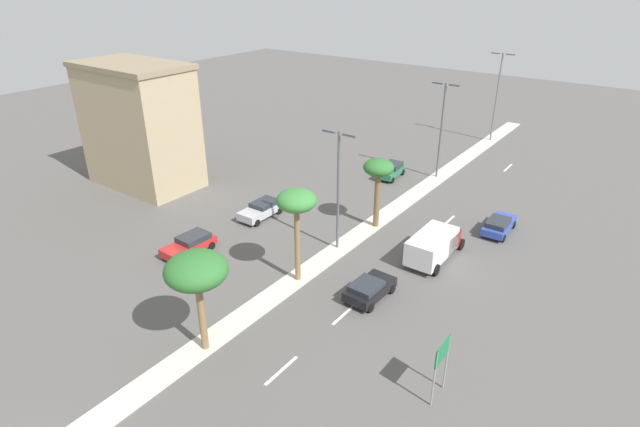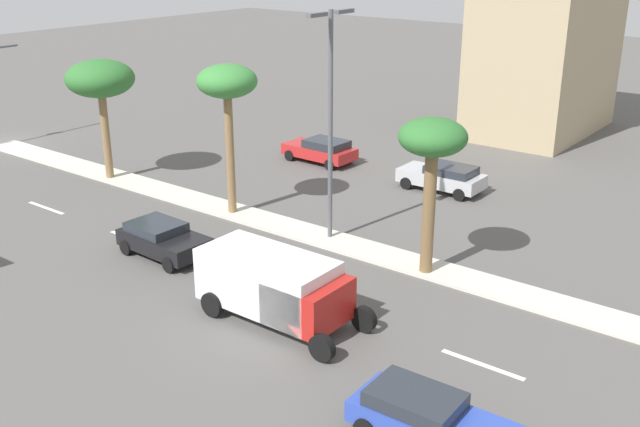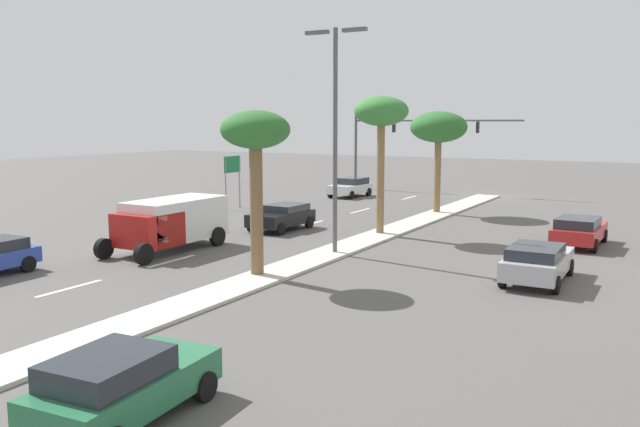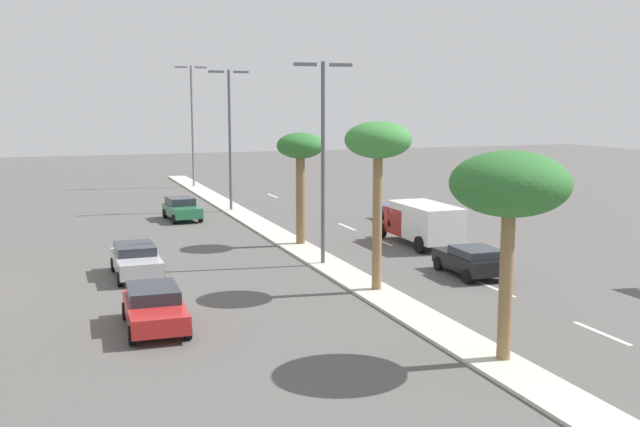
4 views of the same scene
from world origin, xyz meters
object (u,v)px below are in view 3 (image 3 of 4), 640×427
(sedan_green_right, at_px, (122,384))
(sedan_white_inboard, at_px, (351,187))
(palm_tree_center, at_px, (255,139))
(box_truck, at_px, (168,222))
(palm_tree_mid, at_px, (381,116))
(sedan_silver_center, at_px, (537,262))
(sedan_black_near, at_px, (282,216))
(traffic_signal_gantry, at_px, (395,142))
(directional_road_sign, at_px, (232,170))
(sedan_red_leading, at_px, (579,230))
(street_lamp_far, at_px, (335,123))
(palm_tree_leading, at_px, (439,128))

(sedan_green_right, distance_m, sedan_white_inboard, 39.25)
(palm_tree_center, relative_size, sedan_white_inboard, 1.53)
(palm_tree_center, xyz_separation_m, box_truck, (6.42, -2.12, -3.92))
(palm_tree_mid, relative_size, palm_tree_center, 1.14)
(sedan_silver_center, distance_m, sedan_black_near, 15.41)
(palm_tree_mid, height_order, sedan_silver_center, palm_tree_mid)
(traffic_signal_gantry, height_order, directional_road_sign, traffic_signal_gantry)
(palm_tree_mid, height_order, sedan_green_right, palm_tree_mid)
(sedan_red_leading, xyz_separation_m, sedan_silver_center, (0.26, 8.20, 0.01))
(street_lamp_far, height_order, sedan_white_inboard, street_lamp_far)
(palm_tree_mid, bearing_deg, traffic_signal_gantry, -68.78)
(palm_tree_center, bearing_deg, sedan_black_near, -62.00)
(sedan_green_right, height_order, sedan_silver_center, sedan_green_right)
(traffic_signal_gantry, relative_size, street_lamp_far, 1.52)
(palm_tree_leading, height_order, box_truck, palm_tree_leading)
(street_lamp_far, relative_size, sedan_green_right, 2.39)
(box_truck, bearing_deg, street_lamp_far, -156.61)
(sedan_red_leading, bearing_deg, sedan_green_right, 78.19)
(directional_road_sign, bearing_deg, box_truck, 115.66)
(sedan_white_inboard, bearing_deg, sedan_black_near, 103.84)
(directional_road_sign, relative_size, sedan_white_inboard, 0.89)
(sedan_silver_center, relative_size, box_truck, 0.72)
(palm_tree_leading, xyz_separation_m, sedan_red_leading, (-9.60, 7.22, -4.67))
(traffic_signal_gantry, distance_m, sedan_red_leading, 26.29)
(palm_tree_mid, relative_size, sedan_white_inboard, 1.74)
(sedan_white_inboard, bearing_deg, sedan_green_right, 110.48)
(traffic_signal_gantry, xyz_separation_m, directional_road_sign, (4.73, 16.63, -1.56))
(palm_tree_leading, height_order, street_lamp_far, street_lamp_far)
(sedan_green_right, distance_m, sedan_silver_center, 16.32)
(sedan_black_near, bearing_deg, street_lamp_far, 142.03)
(palm_tree_center, distance_m, sedan_red_leading, 16.51)
(traffic_signal_gantry, height_order, sedan_white_inboard, traffic_signal_gantry)
(directional_road_sign, height_order, palm_tree_mid, palm_tree_mid)
(palm_tree_center, xyz_separation_m, street_lamp_far, (-0.58, -5.15, 0.57))
(directional_road_sign, distance_m, sedan_silver_center, 24.65)
(palm_tree_mid, xyz_separation_m, palm_tree_center, (0.23, 10.71, -0.92))
(palm_tree_center, height_order, sedan_red_leading, palm_tree_center)
(palm_tree_center, height_order, sedan_white_inboard, palm_tree_center)
(palm_tree_center, bearing_deg, sedan_green_right, 112.74)
(street_lamp_far, distance_m, sedan_silver_center, 10.21)
(directional_road_sign, relative_size, box_truck, 0.58)
(sedan_white_inboard, bearing_deg, directional_road_sign, 70.60)
(palm_tree_mid, bearing_deg, palm_tree_center, 88.75)
(palm_tree_mid, relative_size, box_truck, 1.15)
(street_lamp_far, xyz_separation_m, sedan_green_right, (-4.13, 16.38, -5.02))
(traffic_signal_gantry, relative_size, sedan_white_inboard, 3.66)
(palm_tree_center, bearing_deg, palm_tree_mid, -91.25)
(sedan_green_right, height_order, sedan_red_leading, sedan_green_right)
(palm_tree_center, height_order, sedan_black_near, palm_tree_center)
(palm_tree_center, bearing_deg, traffic_signal_gantry, -75.96)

